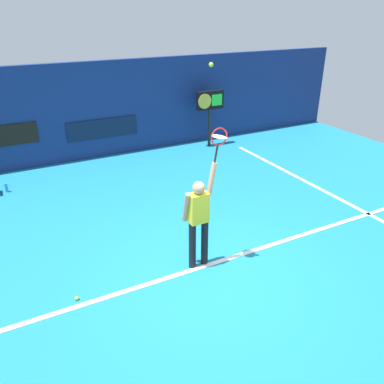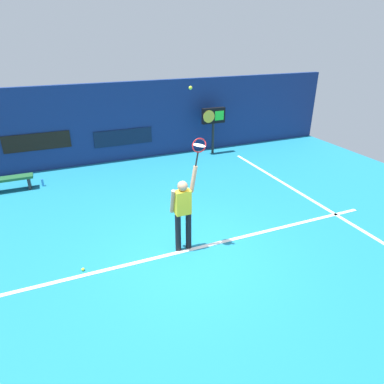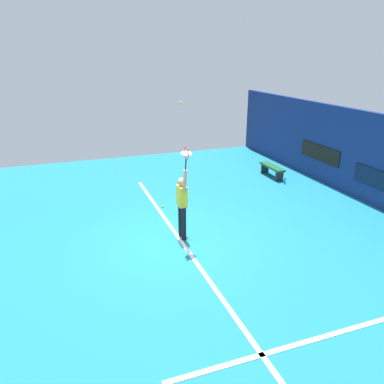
{
  "view_description": "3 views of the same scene",
  "coord_description": "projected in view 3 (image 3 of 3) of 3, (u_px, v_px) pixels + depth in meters",
  "views": [
    {
      "loc": [
        -2.99,
        -4.96,
        4.35
      ],
      "look_at": [
        -0.2,
        0.42,
        1.46
      ],
      "focal_mm": 36.59,
      "sensor_mm": 36.0,
      "label": 1
    },
    {
      "loc": [
        -2.48,
        -5.8,
        4.49
      ],
      "look_at": [
        0.22,
        0.63,
        1.23
      ],
      "focal_mm": 31.87,
      "sensor_mm": 36.0,
      "label": 2
    },
    {
      "loc": [
        8.45,
        -2.53,
        4.65
      ],
      "look_at": [
        -0.49,
        0.7,
        1.13
      ],
      "focal_mm": 35.12,
      "sensor_mm": 36.0,
      "label": 3
    }
  ],
  "objects": [
    {
      "name": "court_bench",
      "position": [
        272.0,
        168.0,
        14.95
      ],
      "size": [
        1.4,
        0.36,
        0.45
      ],
      "color": "#1E592D",
      "rests_on": "ground_plane"
    },
    {
      "name": "tennis_ball",
      "position": [
        181.0,
        103.0,
        8.69
      ],
      "size": [
        0.07,
        0.07,
        0.07
      ],
      "primitive_type": "sphere",
      "color": "#CCE033"
    },
    {
      "name": "water_bottle",
      "position": [
        285.0,
        181.0,
        14.2
      ],
      "size": [
        0.07,
        0.07,
        0.24
      ],
      "primitive_type": "cylinder",
      "color": "#338CD8",
      "rests_on": "ground_plane"
    },
    {
      "name": "spare_ball",
      "position": [
        163.0,
        206.0,
        12.05
      ],
      "size": [
        0.07,
        0.07,
        0.07
      ],
      "primitive_type": "sphere",
      "color": "#CCE033",
      "rests_on": "ground_plane"
    },
    {
      "name": "court_sideline",
      "position": [
        350.0,
        329.0,
        6.73
      ],
      "size": [
        0.1,
        7.0,
        0.01
      ],
      "primitive_type": "cube",
      "color": "white",
      "rests_on": "ground_plane"
    },
    {
      "name": "court_baseline",
      "position": [
        180.0,
        240.0,
        9.94
      ],
      "size": [
        10.0,
        0.1,
        0.01
      ],
      "primitive_type": "cube",
      "color": "white",
      "rests_on": "ground_plane"
    },
    {
      "name": "tennis_racket",
      "position": [
        186.0,
        155.0,
        8.93
      ],
      "size": [
        0.36,
        0.27,
        0.62
      ],
      "color": "black"
    },
    {
      "name": "sponsor_banner_portside",
      "position": [
        320.0,
        153.0,
        14.32
      ],
      "size": [
        2.2,
        0.03,
        0.6
      ],
      "primitive_type": "cube",
      "color": "black"
    },
    {
      "name": "sponsor_banner_center",
      "position": [
        380.0,
        181.0,
        11.73
      ],
      "size": [
        2.2,
        0.03,
        0.6
      ],
      "primitive_type": "cube",
      "color": "#0C1933"
    },
    {
      "name": "ground_plane",
      "position": [
        173.0,
        241.0,
        9.88
      ],
      "size": [
        18.0,
        18.0,
        0.0
      ],
      "primitive_type": "plane",
      "color": "teal"
    },
    {
      "name": "tennis_player",
      "position": [
        182.0,
        203.0,
        9.73
      ],
      "size": [
        0.59,
        0.31,
        1.99
      ],
      "color": "black",
      "rests_on": "ground_plane"
    }
  ]
}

